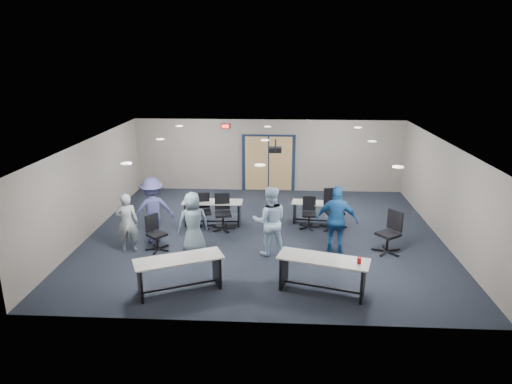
# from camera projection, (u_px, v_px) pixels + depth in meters

# --- Properties ---
(floor) EXTENTS (10.00, 10.00, 0.00)m
(floor) POSITION_uv_depth(u_px,v_px,m) (264.00, 235.00, 13.19)
(floor) COLOR black
(floor) RESTS_ON ground
(back_wall) EXTENTS (10.00, 0.04, 2.70)m
(back_wall) POSITION_uv_depth(u_px,v_px,m) (269.00, 156.00, 17.09)
(back_wall) COLOR gray
(back_wall) RESTS_ON floor
(front_wall) EXTENTS (10.00, 0.04, 2.70)m
(front_wall) POSITION_uv_depth(u_px,v_px,m) (255.00, 259.00, 8.50)
(front_wall) COLOR gray
(front_wall) RESTS_ON floor
(left_wall) EXTENTS (0.04, 9.00, 2.70)m
(left_wall) POSITION_uv_depth(u_px,v_px,m) (90.00, 187.00, 13.06)
(left_wall) COLOR gray
(left_wall) RESTS_ON floor
(right_wall) EXTENTS (0.04, 9.00, 2.70)m
(right_wall) POSITION_uv_depth(u_px,v_px,m) (445.00, 193.00, 12.53)
(right_wall) COLOR gray
(right_wall) RESTS_ON floor
(ceiling) EXTENTS (10.00, 9.00, 0.04)m
(ceiling) POSITION_uv_depth(u_px,v_px,m) (264.00, 143.00, 12.40)
(ceiling) COLOR white
(ceiling) RESTS_ON back_wall
(double_door) EXTENTS (2.00, 0.07, 2.20)m
(double_door) POSITION_uv_depth(u_px,v_px,m) (268.00, 164.00, 17.15)
(double_door) COLOR black
(double_door) RESTS_ON back_wall
(exit_sign) EXTENTS (0.32, 0.07, 0.18)m
(exit_sign) POSITION_uv_depth(u_px,v_px,m) (225.00, 126.00, 16.81)
(exit_sign) COLOR black
(exit_sign) RESTS_ON back_wall
(ceiling_projector) EXTENTS (0.35, 0.32, 0.37)m
(ceiling_projector) POSITION_uv_depth(u_px,v_px,m) (275.00, 150.00, 12.95)
(ceiling_projector) COLOR black
(ceiling_projector) RESTS_ON ceiling
(ceiling_can_lights) EXTENTS (6.24, 5.74, 0.02)m
(ceiling_can_lights) POSITION_uv_depth(u_px,v_px,m) (265.00, 142.00, 12.65)
(ceiling_can_lights) COLOR silver
(ceiling_can_lights) RESTS_ON ceiling
(table_front_left) EXTENTS (2.01, 1.37, 0.78)m
(table_front_left) POSITION_uv_depth(u_px,v_px,m) (179.00, 269.00, 9.94)
(table_front_left) COLOR #BBBAB1
(table_front_left) RESTS_ON floor
(table_front_right) EXTENTS (2.06, 1.17, 0.93)m
(table_front_right) POSITION_uv_depth(u_px,v_px,m) (323.00, 269.00, 9.89)
(table_front_right) COLOR #BBBAB1
(table_front_right) RESTS_ON floor
(table_back_left) EXTENTS (1.81, 0.62, 0.73)m
(table_back_left) POSITION_uv_depth(u_px,v_px,m) (213.00, 209.00, 13.86)
(table_back_left) COLOR #BBBAB1
(table_back_left) RESTS_ON floor
(table_back_right) EXTENTS (1.69, 0.77, 0.91)m
(table_back_right) POSITION_uv_depth(u_px,v_px,m) (318.00, 209.00, 13.96)
(table_back_right) COLOR #BBBAB1
(table_back_right) RESTS_ON floor
(chair_back_a) EXTENTS (0.77, 0.77, 1.01)m
(chair_back_a) POSITION_uv_depth(u_px,v_px,m) (203.00, 211.00, 13.65)
(chair_back_a) COLOR black
(chair_back_a) RESTS_ON floor
(chair_back_b) EXTENTS (0.79, 0.79, 1.06)m
(chair_back_b) POSITION_uv_depth(u_px,v_px,m) (223.00, 213.00, 13.42)
(chair_back_b) COLOR black
(chair_back_b) RESTS_ON floor
(chair_back_c) EXTENTS (0.60, 0.60, 0.93)m
(chair_back_c) POSITION_uv_depth(u_px,v_px,m) (309.00, 213.00, 13.57)
(chair_back_c) COLOR black
(chair_back_c) RESTS_ON floor
(chair_back_d) EXTENTS (0.89, 0.89, 1.21)m
(chair_back_d) POSITION_uv_depth(u_px,v_px,m) (334.00, 210.00, 13.44)
(chair_back_d) COLOR black
(chair_back_d) RESTS_ON floor
(chair_loose_left) EXTENTS (0.84, 0.84, 0.95)m
(chair_loose_left) POSITION_uv_depth(u_px,v_px,m) (157.00, 233.00, 12.03)
(chair_loose_left) COLOR black
(chair_loose_left) RESTS_ON floor
(chair_loose_right) EXTENTS (0.98, 0.98, 1.11)m
(chair_loose_right) POSITION_uv_depth(u_px,v_px,m) (388.00, 233.00, 11.86)
(chair_loose_right) COLOR black
(chair_loose_right) RESTS_ON floor
(person_gray) EXTENTS (0.64, 0.48, 1.59)m
(person_gray) POSITION_uv_depth(u_px,v_px,m) (127.00, 223.00, 11.89)
(person_gray) COLOR #8C9599
(person_gray) RESTS_ON floor
(person_plaid) EXTENTS (0.94, 0.78, 1.64)m
(person_plaid) POSITION_uv_depth(u_px,v_px,m) (193.00, 223.00, 11.81)
(person_plaid) COLOR slate
(person_plaid) RESTS_ON floor
(person_lightblue) EXTENTS (0.95, 0.78, 1.83)m
(person_lightblue) POSITION_uv_depth(u_px,v_px,m) (270.00, 221.00, 11.66)
(person_lightblue) COLOR #BCDBF9
(person_lightblue) RESTS_ON floor
(person_navy) EXTENTS (1.13, 0.62, 1.83)m
(person_navy) POSITION_uv_depth(u_px,v_px,m) (337.00, 220.00, 11.71)
(person_navy) COLOR #194D8E
(person_navy) RESTS_ON floor
(person_back) EXTENTS (1.36, 1.10, 1.83)m
(person_back) POSITION_uv_depth(u_px,v_px,m) (153.00, 210.00, 12.50)
(person_back) COLOR #3D3E6E
(person_back) RESTS_ON floor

